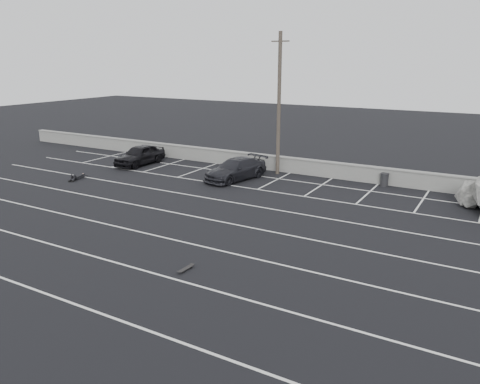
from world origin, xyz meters
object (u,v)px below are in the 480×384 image
Objects in this scene: car_left at (140,155)px; car_right at (236,169)px; skateboard at (186,269)px; person at (79,175)px; utility_pole at (279,104)px; trash_bin at (384,180)px.

car_left is 8.36m from car_right.
person is at bearing 154.44° from skateboard.
person is at bearing -98.64° from car_left.
utility_pole is at bearing 106.10° from skateboard.
trash_bin reaches higher than person.
trash_bin is at bearing 33.09° from car_right.
utility_pole is at bearing 16.36° from person.
car_left is 17.38m from trash_bin.
car_left is at bearing -168.49° from car_right.
skateboard is (13.62, -12.93, -0.67)m from car_left.
utility_pole is 13.09× the size of skateboard.
skateboard is at bearing -43.79° from car_left.
person is at bearing -156.00° from trash_bin.
car_right is 6.64× the size of skateboard.
skateboard is at bearing -76.95° from utility_pole.
utility_pole reaches higher than person.
trash_bin is 19.58m from person.
trash_bin is at bearing 80.52° from skateboard.
trash_bin reaches higher than skateboard.
trash_bin is 16.19m from skateboard.
car_left reaches higher than trash_bin.
car_left is 5.17m from person.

